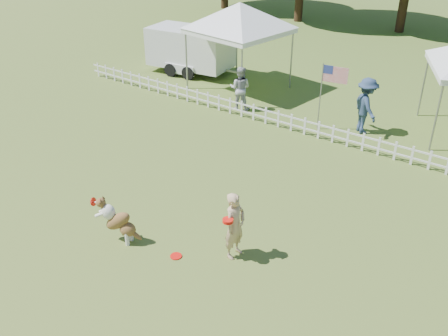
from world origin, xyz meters
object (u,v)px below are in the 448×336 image
at_px(dog, 119,221).
at_px(flag_pole, 320,97).
at_px(spectator_b, 366,106).
at_px(spectator_a, 240,88).
at_px(frisbee_on_turf, 176,256).
at_px(canopy_tent_left, 239,48).
at_px(handler, 235,226).
at_px(cargo_trailer, 190,50).

height_order(dog, flag_pole, flag_pole).
bearing_deg(spectator_b, spectator_a, 52.23).
xyz_separation_m(frisbee_on_turf, canopy_tent_left, (-5.04, 9.64, 1.64)).
bearing_deg(spectator_a, canopy_tent_left, -74.65).
bearing_deg(handler, cargo_trailer, 44.90).
bearing_deg(spectator_a, flag_pole, 161.36).
bearing_deg(dog, cargo_trailer, 104.21).
xyz_separation_m(frisbee_on_turf, cargo_trailer, (-7.93, 10.07, 0.97)).
distance_m(dog, frisbee_on_turf, 1.52).
distance_m(handler, frisbee_on_turf, 1.49).
distance_m(frisbee_on_turf, spectator_a, 8.69).
bearing_deg(cargo_trailer, dog, -65.51).
bearing_deg(frisbee_on_turf, canopy_tent_left, 117.63).
distance_m(flag_pole, spectator_b, 1.49).
relative_size(frisbee_on_turf, flag_pole, 0.11).
relative_size(handler, flag_pole, 0.69).
bearing_deg(spectator_b, flag_pole, 68.90).
bearing_deg(cargo_trailer, spectator_b, -17.54).
xyz_separation_m(cargo_trailer, spectator_a, (4.20, -2.26, -0.18)).
bearing_deg(flag_pole, canopy_tent_left, 148.38).
height_order(handler, dog, handler).
bearing_deg(frisbee_on_turf, dog, -167.47).
height_order(canopy_tent_left, spectator_b, canopy_tent_left).
bearing_deg(canopy_tent_left, cargo_trailer, 178.93).
xyz_separation_m(frisbee_on_turf, spectator_b, (0.70, 8.57, 0.91)).
bearing_deg(handler, frisbee_on_turf, 130.39).
relative_size(spectator_a, spectator_b, 0.86).
bearing_deg(frisbee_on_turf, spectator_b, 85.33).
xyz_separation_m(handler, canopy_tent_left, (-6.04, 8.82, 0.88)).
height_order(frisbee_on_turf, canopy_tent_left, canopy_tent_left).
relative_size(handler, spectator_b, 0.84).
bearing_deg(flag_pole, frisbee_on_turf, -95.90).
height_order(handler, canopy_tent_left, canopy_tent_left).
bearing_deg(flag_pole, cargo_trailer, 153.19).
height_order(frisbee_on_turf, spectator_b, spectator_b).
bearing_deg(canopy_tent_left, spectator_b, -2.97).
height_order(frisbee_on_turf, spectator_a, spectator_a).
bearing_deg(spectator_a, dog, 85.44).
height_order(dog, frisbee_on_turf, dog).
height_order(canopy_tent_left, cargo_trailer, canopy_tent_left).
relative_size(dog, spectator_a, 0.67).
bearing_deg(flag_pole, spectator_b, 16.03).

